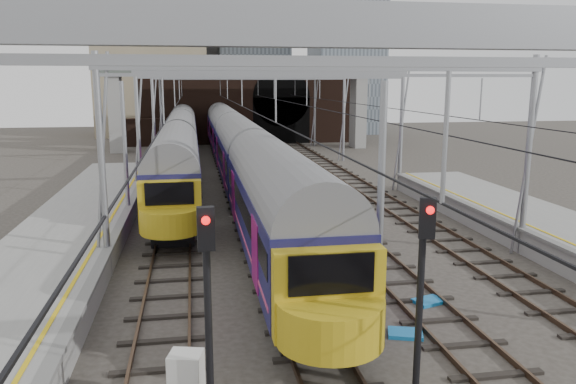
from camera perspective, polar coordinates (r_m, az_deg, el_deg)
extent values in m
plane|color=#38332D|center=(15.04, 11.49, -16.71)|extent=(160.00, 160.00, 0.00)
cube|color=slate|center=(16.29, -20.43, -10.90)|extent=(0.35, 55.00, 0.12)
cube|color=gold|center=(16.37, -22.19, -10.68)|extent=(0.12, 55.00, 0.01)
cube|color=#4C3828|center=(28.25, -12.84, -3.23)|extent=(0.08, 80.00, 0.16)
cube|color=#4C3828|center=(28.20, -9.91, -3.14)|extent=(0.08, 80.00, 0.16)
cube|color=black|center=(28.24, -11.37, -3.33)|extent=(2.40, 80.00, 0.14)
cube|color=#4C3828|center=(28.29, -4.72, -2.96)|extent=(0.08, 80.00, 0.16)
cube|color=#4C3828|center=(28.44, -1.82, -2.85)|extent=(0.08, 80.00, 0.16)
cube|color=black|center=(28.38, -3.26, -3.05)|extent=(2.40, 80.00, 0.14)
cube|color=#4C3828|center=(28.89, 3.22, -2.64)|extent=(0.08, 80.00, 0.16)
cube|color=#4C3828|center=(29.24, 5.98, -2.52)|extent=(0.08, 80.00, 0.16)
cube|color=black|center=(29.07, 4.60, -2.72)|extent=(2.40, 80.00, 0.14)
cube|color=#4C3828|center=(30.02, 10.69, -2.29)|extent=(0.08, 80.00, 0.16)
cube|color=#4C3828|center=(30.54, 13.23, -2.17)|extent=(0.08, 80.00, 0.16)
cube|color=black|center=(30.29, 11.97, -2.37)|extent=(2.40, 80.00, 0.14)
cylinder|color=gray|center=(20.81, -18.37, 2.37)|extent=(0.24, 0.24, 8.00)
cylinder|color=gray|center=(24.44, 23.21, 3.27)|extent=(0.24, 0.24, 8.00)
cube|color=gray|center=(20.96, 4.29, 12.84)|extent=(16.80, 0.28, 0.50)
cylinder|color=gray|center=(34.62, -14.97, 5.86)|extent=(0.24, 0.24, 8.00)
cylinder|color=gray|center=(36.92, 11.43, 6.32)|extent=(0.24, 0.24, 8.00)
cube|color=gray|center=(34.71, -1.37, 12.19)|extent=(16.80, 0.28, 0.50)
cylinder|color=gray|center=(48.54, -13.50, 7.35)|extent=(0.24, 0.24, 8.00)
cylinder|color=gray|center=(50.21, 5.69, 7.71)|extent=(0.24, 0.24, 8.00)
cube|color=gray|center=(48.61, -3.80, 11.88)|extent=(16.80, 0.28, 0.50)
cylinder|color=gray|center=(60.50, -12.78, 8.07)|extent=(0.24, 0.24, 8.00)
cylinder|color=gray|center=(61.85, 2.74, 8.39)|extent=(0.24, 0.24, 8.00)
cube|color=gray|center=(60.56, -4.99, 11.71)|extent=(16.80, 0.28, 0.50)
cube|color=black|center=(27.40, -11.81, 7.84)|extent=(0.03, 80.00, 0.03)
cube|color=black|center=(27.55, -3.39, 8.07)|extent=(0.03, 80.00, 0.03)
cube|color=black|center=(28.27, 4.78, 8.13)|extent=(0.03, 80.00, 0.03)
cube|color=black|center=(29.51, 12.40, 8.04)|extent=(0.03, 80.00, 0.03)
cube|color=black|center=(64.77, -3.46, 8.95)|extent=(26.00, 2.00, 9.00)
cube|color=black|center=(64.26, -0.66, 7.26)|extent=(6.50, 0.10, 5.20)
cylinder|color=black|center=(64.14, -0.66, 9.58)|extent=(6.50, 0.10, 6.50)
cube|color=black|center=(63.78, -14.16, 5.90)|extent=(6.00, 1.50, 3.00)
cube|color=gray|center=(58.90, -17.10, 7.88)|extent=(1.20, 2.50, 8.20)
cube|color=gray|center=(60.98, 7.14, 8.38)|extent=(1.20, 2.50, 8.20)
cube|color=#525C54|center=(58.57, -4.84, 12.32)|extent=(28.00, 3.00, 1.40)
cube|color=gray|center=(58.60, -4.85, 13.20)|extent=(28.00, 3.00, 0.30)
cube|color=tan|center=(78.61, -13.66, 13.79)|extent=(14.00, 12.00, 22.00)
cube|color=#4C5660|center=(85.30, -3.68, 17.22)|extent=(10.00, 10.00, 32.00)
cube|color=gray|center=(92.42, -7.95, 12.32)|extent=(18.00, 14.00, 18.00)
cube|color=black|center=(43.94, -5.60, 2.44)|extent=(2.10, 62.42, 0.70)
cube|color=#141446|center=(43.70, -5.65, 4.83)|extent=(2.68, 62.42, 2.39)
cylinder|color=slate|center=(43.59, -5.68, 6.39)|extent=(2.62, 61.92, 2.62)
cube|color=black|center=(43.66, -5.66, 5.33)|extent=(2.70, 61.22, 0.72)
cube|color=#CE4071|center=(43.78, -5.63, 3.96)|extent=(2.70, 61.42, 0.11)
cube|color=gold|center=(13.27, 4.21, -10.44)|extent=(2.62, 0.60, 2.19)
cube|color=black|center=(12.92, 4.43, -8.32)|extent=(2.01, 0.08, 0.96)
cube|color=black|center=(45.45, -10.79, 2.58)|extent=(2.01, 44.66, 0.70)
cube|color=#141446|center=(45.22, -10.88, 4.83)|extent=(2.56, 44.66, 2.28)
cylinder|color=slate|center=(45.11, -10.93, 6.27)|extent=(2.51, 44.16, 2.51)
cube|color=black|center=(45.18, -10.89, 5.29)|extent=(2.58, 43.46, 0.69)
cube|color=#CE4071|center=(45.29, -10.85, 4.03)|extent=(2.58, 43.66, 0.11)
cube|color=gold|center=(23.03, -11.88, -1.45)|extent=(2.51, 0.60, 2.08)
cube|color=black|center=(22.75, -11.95, -0.17)|extent=(1.92, 0.08, 0.91)
cylinder|color=black|center=(11.56, -8.08, -13.01)|extent=(0.15, 0.15, 4.53)
cube|color=black|center=(10.73, -8.34, -3.71)|extent=(0.34, 0.19, 0.85)
sphere|color=red|center=(10.57, -8.35, -2.88)|extent=(0.17, 0.17, 0.17)
cylinder|color=black|center=(12.52, 13.21, -11.24)|extent=(0.15, 0.15, 4.53)
cube|color=black|center=(11.76, 13.98, -2.58)|extent=(0.37, 0.28, 0.85)
sphere|color=red|center=(11.61, 14.26, -1.81)|extent=(0.17, 0.17, 0.17)
cube|color=silver|center=(12.76, -10.27, -18.57)|extent=(0.81, 0.73, 1.38)
cube|color=#1872B7|center=(16.49, 11.83, -13.90)|extent=(1.11, 0.93, 0.11)
cube|color=#1872B7|center=(19.96, 3.58, -9.14)|extent=(1.02, 0.77, 0.11)
cube|color=#1872B7|center=(18.87, 14.09, -10.71)|extent=(1.09, 0.91, 0.11)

